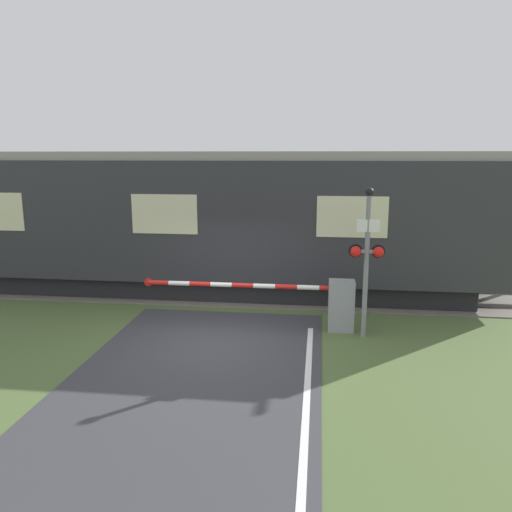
# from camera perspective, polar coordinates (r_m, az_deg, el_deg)

# --- Properties ---
(ground_plane) EXTENTS (80.00, 80.00, 0.00)m
(ground_plane) POSITION_cam_1_polar(r_m,az_deg,el_deg) (11.37, -4.61, -9.57)
(ground_plane) COLOR #4C6033
(track_bed) EXTENTS (36.00, 3.20, 0.13)m
(track_bed) POSITION_cam_1_polar(r_m,az_deg,el_deg) (15.11, -1.51, -4.07)
(track_bed) COLOR #666056
(track_bed) RESTS_ON ground_plane
(train) EXTENTS (18.09, 2.89, 4.17)m
(train) POSITION_cam_1_polar(r_m,az_deg,el_deg) (15.09, -8.73, 3.95)
(train) COLOR black
(train) RESTS_ON ground_plane
(crossing_barrier) EXTENTS (5.07, 0.44, 1.21)m
(crossing_barrier) POSITION_cam_1_polar(r_m,az_deg,el_deg) (11.89, 8.00, -5.27)
(crossing_barrier) COLOR gray
(crossing_barrier) RESTS_ON ground_plane
(signal_post) EXTENTS (0.80, 0.26, 3.39)m
(signal_post) POSITION_cam_1_polar(r_m,az_deg,el_deg) (11.29, 12.55, 0.21)
(signal_post) COLOR gray
(signal_post) RESTS_ON ground_plane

